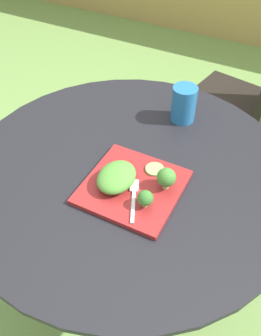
% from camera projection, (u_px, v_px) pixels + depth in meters
% --- Properties ---
extents(ground_plane, '(12.00, 12.00, 0.00)m').
position_uv_depth(ground_plane, '(129.00, 287.00, 1.65)').
color(ground_plane, '#70994C').
extents(patio_table, '(1.01, 1.01, 0.74)m').
position_uv_depth(patio_table, '(129.00, 215.00, 1.29)').
color(patio_table, black).
rests_on(patio_table, ground_plane).
extents(patio_chair, '(0.52, 0.52, 0.90)m').
position_uv_depth(patio_chair, '(252.00, 95.00, 1.79)').
color(patio_chair, black).
rests_on(patio_chair, ground_plane).
extents(salad_plate, '(0.27, 0.27, 0.01)m').
position_uv_depth(salad_plate, '(133.00, 187.00, 1.06)').
color(salad_plate, maroon).
rests_on(salad_plate, patio_table).
extents(drinking_glass, '(0.08, 0.08, 0.13)m').
position_uv_depth(drinking_glass, '(184.00, 106.00, 1.26)').
color(drinking_glass, '#236BA8').
rests_on(drinking_glass, patio_table).
extents(fork, '(0.08, 0.15, 0.00)m').
position_uv_depth(fork, '(134.00, 196.00, 1.03)').
color(fork, silver).
rests_on(fork, salad_plate).
extents(lettuce_mound, '(0.10, 0.13, 0.05)m').
position_uv_depth(lettuce_mound, '(116.00, 177.00, 1.05)').
color(lettuce_mound, '#519338').
rests_on(lettuce_mound, salad_plate).
extents(broccoli_floret_0, '(0.05, 0.05, 0.07)m').
position_uv_depth(broccoli_floret_0, '(166.00, 178.00, 1.03)').
color(broccoli_floret_0, '#99B770').
rests_on(broccoli_floret_0, salad_plate).
extents(broccoli_floret_1, '(0.04, 0.04, 0.05)m').
position_uv_depth(broccoli_floret_1, '(145.00, 198.00, 0.98)').
color(broccoli_floret_1, '#99B770').
rests_on(broccoli_floret_1, salad_plate).
extents(cucumber_slice_0, '(0.06, 0.06, 0.01)m').
position_uv_depth(cucumber_slice_0, '(155.00, 169.00, 1.10)').
color(cucumber_slice_0, '#8EB766').
rests_on(cucumber_slice_0, salad_plate).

